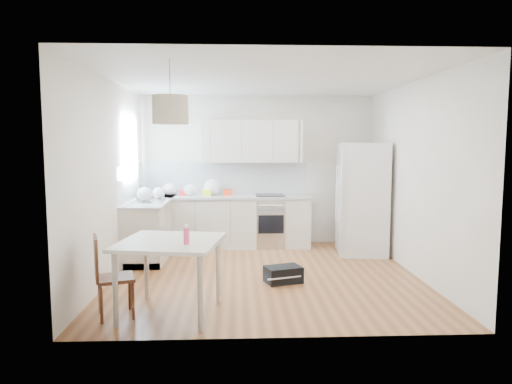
% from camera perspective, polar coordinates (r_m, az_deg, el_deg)
% --- Properties ---
extents(floor, '(4.20, 4.20, 0.00)m').
position_cam_1_polar(floor, '(6.51, 1.10, -10.30)').
color(floor, brown).
rests_on(floor, ground).
extents(ceiling, '(4.20, 4.20, 0.00)m').
position_cam_1_polar(ceiling, '(6.31, 1.15, 13.96)').
color(ceiling, white).
rests_on(ceiling, wall_back).
extents(wall_back, '(4.20, 0.00, 4.20)m').
position_cam_1_polar(wall_back, '(8.36, 0.23, 2.73)').
color(wall_back, silver).
rests_on(wall_back, floor).
extents(wall_left, '(0.00, 4.20, 4.20)m').
position_cam_1_polar(wall_left, '(6.48, -17.74, 1.50)').
color(wall_left, silver).
rests_on(wall_left, floor).
extents(wall_right, '(0.00, 4.20, 4.20)m').
position_cam_1_polar(wall_right, '(6.73, 19.27, 1.61)').
color(wall_right, silver).
rests_on(wall_right, floor).
extents(window_glassblock, '(0.02, 1.00, 1.00)m').
position_cam_1_polar(window_glassblock, '(7.58, -15.46, 5.21)').
color(window_glassblock, '#BFE0F9').
rests_on(window_glassblock, wall_left).
extents(cabinets_back, '(3.00, 0.60, 0.88)m').
position_cam_1_polar(cabinets_back, '(8.16, -3.90, -3.80)').
color(cabinets_back, beige).
rests_on(cabinets_back, floor).
extents(cabinets_left, '(0.60, 1.80, 0.88)m').
position_cam_1_polar(cabinets_left, '(7.69, -13.01, -4.54)').
color(cabinets_left, beige).
rests_on(cabinets_left, floor).
extents(counter_back, '(3.02, 0.64, 0.04)m').
position_cam_1_polar(counter_back, '(8.09, -3.92, -0.59)').
color(counter_back, silver).
rests_on(counter_back, cabinets_back).
extents(counter_left, '(0.64, 1.82, 0.04)m').
position_cam_1_polar(counter_left, '(7.63, -13.09, -1.13)').
color(counter_left, silver).
rests_on(counter_left, cabinets_left).
extents(backsplash_back, '(3.00, 0.01, 0.58)m').
position_cam_1_polar(backsplash_back, '(8.36, -3.88, 1.76)').
color(backsplash_back, white).
rests_on(backsplash_back, wall_back).
extents(backsplash_left, '(0.01, 1.80, 0.58)m').
position_cam_1_polar(backsplash_left, '(7.65, -15.31, 1.17)').
color(backsplash_left, white).
rests_on(backsplash_left, wall_left).
extents(upper_cabinets, '(1.70, 0.32, 0.75)m').
position_cam_1_polar(upper_cabinets, '(8.18, -0.77, 6.34)').
color(upper_cabinets, beige).
rests_on(upper_cabinets, wall_back).
extents(range_oven, '(0.50, 0.61, 0.88)m').
position_cam_1_polar(range_oven, '(8.18, 1.73, -3.77)').
color(range_oven, '#B4B6B9').
rests_on(range_oven, floor).
extents(sink, '(0.50, 0.80, 0.16)m').
position_cam_1_polar(sink, '(7.57, -13.16, -1.07)').
color(sink, '#B4B6B9').
rests_on(sink, counter_left).
extents(refrigerator, '(0.99, 1.03, 1.85)m').
position_cam_1_polar(refrigerator, '(7.85, 13.17, -0.76)').
color(refrigerator, white).
rests_on(refrigerator, floor).
extents(dining_table, '(1.18, 1.18, 0.81)m').
position_cam_1_polar(dining_table, '(4.98, -10.70, -6.98)').
color(dining_table, beige).
rests_on(dining_table, floor).
extents(dining_chair, '(0.47, 0.47, 0.88)m').
position_cam_1_polar(dining_chair, '(5.11, -17.17, -10.00)').
color(dining_chair, '#522C18').
rests_on(dining_chair, floor).
extents(drink_bottle, '(0.06, 0.06, 0.21)m').
position_cam_1_polar(drink_bottle, '(4.72, -8.70, -5.25)').
color(drink_bottle, '#E7406D').
rests_on(drink_bottle, dining_table).
extents(gym_bag, '(0.53, 0.43, 0.21)m').
position_cam_1_polar(gym_bag, '(6.15, 3.42, -10.24)').
color(gym_bag, black).
rests_on(gym_bag, floor).
extents(pendant_lamp, '(0.42, 0.42, 0.29)m').
position_cam_1_polar(pendant_lamp, '(4.87, -10.65, 10.07)').
color(pendant_lamp, beige).
rests_on(pendant_lamp, ceiling).
extents(grocery_bag_a, '(0.24, 0.20, 0.22)m').
position_cam_1_polar(grocery_bag_a, '(8.22, -10.79, 0.32)').
color(grocery_bag_a, white).
rests_on(grocery_bag_a, counter_back).
extents(grocery_bag_b, '(0.22, 0.19, 0.20)m').
position_cam_1_polar(grocery_bag_b, '(8.16, -8.23, 0.27)').
color(grocery_bag_b, white).
rests_on(grocery_bag_b, counter_back).
extents(grocery_bag_c, '(0.32, 0.27, 0.29)m').
position_cam_1_polar(grocery_bag_c, '(8.15, -5.46, 0.60)').
color(grocery_bag_c, white).
rests_on(grocery_bag_c, counter_back).
extents(grocery_bag_d, '(0.21, 0.18, 0.19)m').
position_cam_1_polar(grocery_bag_d, '(7.79, -12.07, -0.12)').
color(grocery_bag_d, white).
rests_on(grocery_bag_d, counter_back).
extents(grocery_bag_e, '(0.26, 0.22, 0.23)m').
position_cam_1_polar(grocery_bag_e, '(7.45, -13.71, -0.27)').
color(grocery_bag_e, white).
rests_on(grocery_bag_e, counter_left).
extents(snack_orange, '(0.17, 0.11, 0.11)m').
position_cam_1_polar(snack_orange, '(8.10, -3.54, -0.05)').
color(snack_orange, '#F04715').
rests_on(snack_orange, counter_back).
extents(snack_yellow, '(0.16, 0.11, 0.11)m').
position_cam_1_polar(snack_yellow, '(8.08, -6.17, -0.09)').
color(snack_yellow, '#F5FF28').
rests_on(snack_yellow, counter_back).
extents(snack_red, '(0.16, 0.12, 0.10)m').
position_cam_1_polar(snack_red, '(8.19, -9.01, -0.09)').
color(snack_red, red).
rests_on(snack_red, counter_back).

